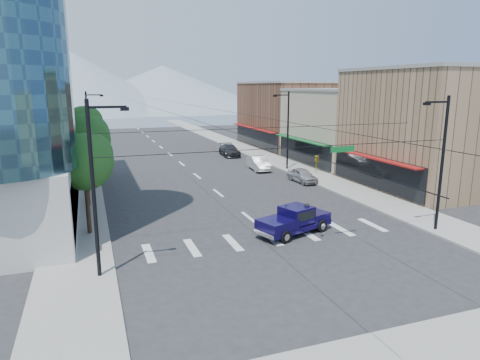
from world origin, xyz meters
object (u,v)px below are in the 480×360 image
(parked_car_far, at_px, (229,150))
(parked_car_near, at_px, (302,175))
(pedestrian, at_px, (307,218))
(parked_car_mid, at_px, (258,163))
(pickup_truck, at_px, (294,220))

(parked_car_far, bearing_deg, parked_car_near, -80.04)
(pedestrian, xyz_separation_m, parked_car_far, (5.14, 32.31, -0.22))
(parked_car_near, xyz_separation_m, parked_car_far, (-1.76, 18.49, 0.09))
(parked_car_mid, xyz_separation_m, parked_car_far, (0.04, 10.95, -0.00))
(pickup_truck, relative_size, parked_car_mid, 1.19)
(pickup_truck, bearing_deg, parked_car_mid, 54.97)
(pedestrian, bearing_deg, parked_car_mid, 11.33)
(pickup_truck, distance_m, pedestrian, 0.96)
(parked_car_near, height_order, parked_car_mid, parked_car_mid)
(parked_car_near, bearing_deg, parked_car_mid, 100.92)
(pickup_truck, distance_m, parked_car_mid, 22.13)
(pedestrian, bearing_deg, parked_car_near, -1.78)
(pedestrian, bearing_deg, pickup_truck, 110.60)
(parked_car_mid, bearing_deg, parked_car_near, -73.21)
(parked_car_near, distance_m, parked_car_far, 18.57)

